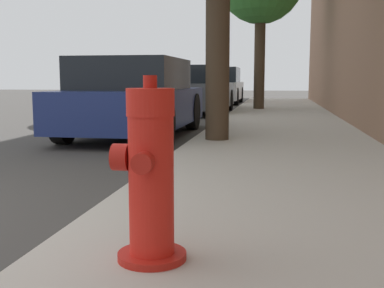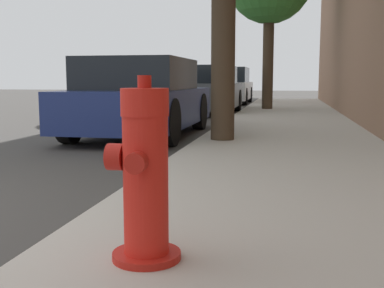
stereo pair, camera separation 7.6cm
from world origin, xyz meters
name	(u,v)px [view 2 (the right image)]	position (x,y,z in m)	size (l,w,h in m)	color
sidewalk_slab	(289,261)	(3.03, 0.00, 0.06)	(2.62, 40.00, 0.11)	#B7B2A8
fire_hydrant	(145,177)	(2.35, -0.24, 0.51)	(0.35, 0.34, 0.88)	red
parked_car_near	(141,98)	(0.53, 5.56, 0.65)	(1.77, 3.90, 1.32)	navy
parked_car_mid	(206,90)	(0.72, 11.23, 0.66)	(1.72, 3.87, 1.35)	#4C5156
parked_car_far	(227,86)	(0.57, 16.98, 0.69)	(1.85, 3.86, 1.44)	silver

